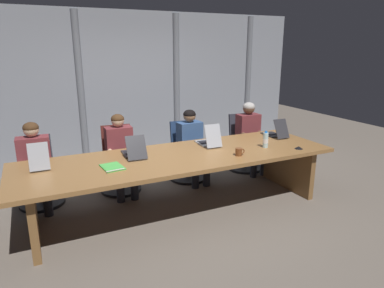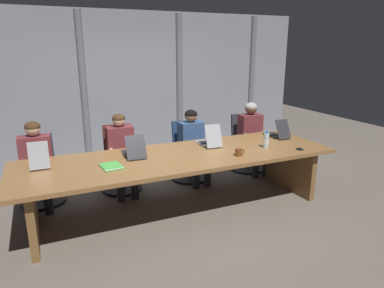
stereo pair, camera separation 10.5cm
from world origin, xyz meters
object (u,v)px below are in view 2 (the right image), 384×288
(laptop_left_end, at_px, (40,161))
(laptop_right_mid, at_px, (277,133))
(office_chair_left_mid, at_px, (121,166))
(water_bottle_primary, at_px, (266,141))
(laptop_center, at_px, (209,141))
(office_chair_center, at_px, (188,158))
(person_left_end, at_px, (36,160))
(coffee_mug_near, at_px, (239,152))
(person_center, at_px, (193,142))
(person_left_mid, at_px, (122,150))
(office_chair_right_mid, at_px, (246,149))
(person_right_mid, at_px, (252,133))
(laptop_left_mid, at_px, (134,151))
(office_chair_left_end, at_px, (41,178))
(spiral_notepad, at_px, (112,167))
(conference_mic_left_side, at_px, (300,148))

(laptop_left_end, height_order, laptop_right_mid, laptop_left_end)
(office_chair_left_mid, xyz_separation_m, water_bottle_primary, (1.76, -1.19, 0.50))
(laptop_center, xyz_separation_m, office_chair_center, (0.01, 0.75, -0.47))
(person_left_end, relative_size, coffee_mug_near, 8.81)
(person_center, height_order, coffee_mug_near, person_center)
(laptop_left_end, bearing_deg, laptop_right_mid, -89.89)
(person_left_mid, distance_m, person_center, 1.14)
(office_chair_right_mid, height_order, person_right_mid, person_right_mid)
(person_center, relative_size, person_right_mid, 0.96)
(coffee_mug_near, bearing_deg, office_chair_center, 94.78)
(laptop_left_mid, distance_m, person_center, 1.29)
(laptop_center, xyz_separation_m, office_chair_left_end, (-2.21, 0.75, -0.47))
(office_chair_center, distance_m, spiral_notepad, 1.88)
(office_chair_right_mid, relative_size, coffee_mug_near, 7.26)
(spiral_notepad, bearing_deg, water_bottle_primary, -8.40)
(laptop_center, bearing_deg, person_center, -0.58)
(conference_mic_left_side, bearing_deg, person_right_mid, 85.18)
(office_chair_left_mid, height_order, office_chair_center, office_chair_left_mid)
(laptop_right_mid, xyz_separation_m, person_center, (-1.14, 0.59, -0.16))
(coffee_mug_near, height_order, spiral_notepad, coffee_mug_near)
(office_chair_right_mid, distance_m, water_bottle_primary, 1.37)
(person_right_mid, distance_m, water_bottle_primary, 1.15)
(laptop_left_mid, bearing_deg, laptop_right_mid, -86.19)
(laptop_left_mid, height_order, conference_mic_left_side, laptop_left_mid)
(person_left_mid, distance_m, person_right_mid, 2.24)
(laptop_left_end, bearing_deg, person_left_mid, -61.38)
(laptop_left_mid, relative_size, office_chair_center, 0.53)
(laptop_left_end, distance_m, office_chair_left_end, 0.88)
(person_left_end, bearing_deg, office_chair_left_mid, 100.03)
(laptop_center, distance_m, person_center, 0.61)
(laptop_right_mid, bearing_deg, laptop_left_mid, 92.80)
(laptop_left_mid, relative_size, laptop_right_mid, 1.07)
(person_left_end, distance_m, person_right_mid, 3.37)
(laptop_center, bearing_deg, office_chair_left_mid, 57.85)
(laptop_center, bearing_deg, person_left_end, 77.28)
(laptop_left_end, height_order, person_left_mid, person_left_mid)
(office_chair_left_end, height_order, person_center, person_center)
(office_chair_left_end, distance_m, coffee_mug_near, 2.73)
(laptop_left_mid, distance_m, laptop_center, 1.09)
(person_left_mid, bearing_deg, office_chair_left_mid, 179.18)
(person_center, distance_m, water_bottle_primary, 1.22)
(laptop_left_mid, distance_m, spiral_notepad, 0.49)
(person_left_end, bearing_deg, laptop_center, 77.26)
(office_chair_right_mid, bearing_deg, water_bottle_primary, -15.59)
(office_chair_left_mid, distance_m, spiral_notepad, 1.24)
(laptop_left_end, relative_size, person_right_mid, 0.35)
(office_chair_center, xyz_separation_m, person_center, (0.02, -0.16, 0.31))
(office_chair_center, height_order, conference_mic_left_side, office_chair_center)
(laptop_left_end, xyz_separation_m, water_bottle_primary, (2.84, -0.44, 0.04))
(laptop_right_mid, relative_size, office_chair_left_mid, 0.48)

